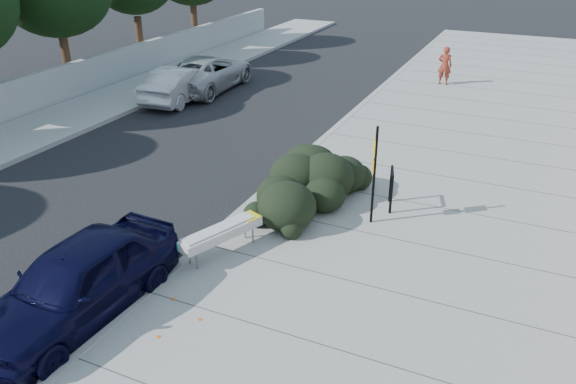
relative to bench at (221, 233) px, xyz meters
name	(u,v)px	position (x,y,z in m)	size (l,w,h in m)	color
ground	(203,249)	(-0.60, 0.14, -0.63)	(120.00, 120.00, 0.00)	black
sidewalk_near	(488,202)	(5.00, 5.14, -0.56)	(11.20, 50.00, 0.15)	gray
sidewalk_far	(54,123)	(-10.10, 5.14, -0.56)	(3.00, 50.00, 0.15)	gray
curb_near	(293,166)	(-0.60, 5.14, -0.55)	(0.22, 50.00, 0.17)	#9E9E99
curb_far	(86,129)	(-8.60, 5.14, -0.55)	(0.22, 50.00, 0.17)	#9E9E99
far_wall	(16,100)	(-11.80, 5.14, 0.12)	(0.30, 40.00, 1.50)	#9E9E99
bench	(221,233)	(0.00, 0.00, 0.00)	(1.13, 2.02, 0.61)	gray
bike_rack	(391,185)	(2.75, 3.64, 0.13)	(0.24, 0.68, 1.02)	black
sign_post	(374,169)	(2.54, 2.68, 0.90)	(0.14, 0.27, 2.43)	black
hedge	(313,180)	(0.90, 2.98, 0.20)	(1.81, 3.61, 1.36)	black
sedan_navy	(78,281)	(-1.40, -2.78, 0.11)	(1.76, 4.37, 1.49)	black
wagon_silver	(181,84)	(-7.69, 9.71, 0.07)	(1.48, 4.24, 1.40)	silver
suv_silver	(207,72)	(-7.63, 11.64, 0.10)	(2.43, 5.27, 1.46)	#ADB0B3
pedestrian	(445,65)	(1.73, 16.22, 0.34)	(0.60, 0.40, 1.65)	maroon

